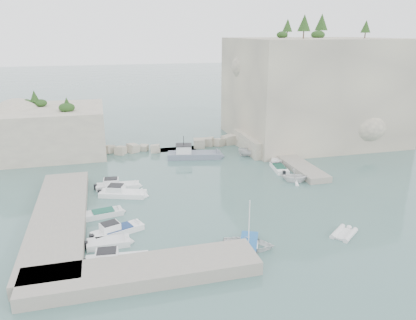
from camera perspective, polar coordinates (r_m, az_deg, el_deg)
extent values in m
plane|color=#496E69|center=(45.37, 1.94, -5.85)|extent=(400.00, 400.00, 0.00)
cube|color=beige|center=(72.58, 14.48, 9.53)|extent=(26.00, 22.00, 17.00)
cube|color=beige|center=(65.23, 8.39, 2.52)|extent=(8.00, 10.00, 2.50)
cube|color=beige|center=(66.90, -21.25, 3.86)|extent=(16.00, 14.00, 7.00)
cube|color=#9E9689|center=(42.87, -20.17, -7.65)|extent=(5.00, 24.00, 1.10)
cube|color=#9E9689|center=(32.53, -9.07, -15.23)|extent=(18.00, 4.00, 1.10)
cube|color=#9E9689|center=(58.72, 11.82, -0.25)|extent=(3.00, 16.00, 0.80)
cube|color=beige|center=(65.16, -4.45, 2.14)|extent=(28.00, 3.00, 1.40)
imported|color=white|center=(36.47, 5.69, -12.18)|extent=(5.46, 4.82, 0.94)
imported|color=white|center=(52.20, 12.05, -3.02)|extent=(4.35, 4.07, 1.85)
imported|color=silver|center=(61.95, 6.15, 0.59)|extent=(4.36, 2.17, 1.61)
cylinder|color=white|center=(35.26, 5.82, -8.56)|extent=(0.10, 0.10, 4.20)
cone|color=#1E4219|center=(65.17, 13.40, 18.27)|extent=(1.96, 1.96, 2.45)
cone|color=#1E4219|center=(76.91, 15.70, 18.18)|extent=(2.24, 2.24, 2.80)
cone|color=#1E4219|center=(73.13, 21.34, 17.11)|extent=(1.57, 1.57, 1.96)
cone|color=#1E4219|center=(77.25, 11.13, 18.10)|extent=(1.79, 1.79, 2.24)
cone|color=#1E4219|center=(68.19, -23.24, 8.28)|extent=(1.40, 1.40, 1.75)
cone|color=#1E4219|center=(62.77, -19.27, 7.72)|extent=(1.12, 1.12, 1.40)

